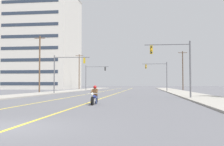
# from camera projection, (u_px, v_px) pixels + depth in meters

# --- Properties ---
(ground_plane) EXTENTS (400.00, 400.00, 0.00)m
(ground_plane) POSITION_uv_depth(u_px,v_px,m) (8.00, 128.00, 9.51)
(ground_plane) COLOR #5B5B60
(lane_stripe_center) EXTENTS (0.16, 100.00, 0.01)m
(lane_stripe_center) POSITION_uv_depth(u_px,v_px,m) (122.00, 92.00, 54.12)
(lane_stripe_center) COLOR yellow
(lane_stripe_center) RESTS_ON ground
(lane_stripe_left) EXTENTS (0.16, 100.00, 0.01)m
(lane_stripe_left) POSITION_uv_depth(u_px,v_px,m) (101.00, 92.00, 54.63)
(lane_stripe_left) COLOR yellow
(lane_stripe_left) RESTS_ON ground
(sidewalk_kerb_right) EXTENTS (4.40, 110.00, 0.14)m
(sidewalk_kerb_right) POSITION_uv_depth(u_px,v_px,m) (180.00, 92.00, 47.81)
(sidewalk_kerb_right) COLOR #9E998E
(sidewalk_kerb_right) RESTS_ON ground
(sidewalk_kerb_left) EXTENTS (4.40, 110.00, 0.14)m
(sidewalk_kerb_left) POSITION_uv_depth(u_px,v_px,m) (60.00, 92.00, 50.55)
(sidewalk_kerb_left) COLOR #9E998E
(sidewalk_kerb_left) RESTS_ON ground
(motorcycle_with_rider) EXTENTS (0.70, 2.19, 1.46)m
(motorcycle_with_rider) POSITION_uv_depth(u_px,v_px,m) (94.00, 97.00, 20.45)
(motorcycle_with_rider) COLOR black
(motorcycle_with_rider) RESTS_ON ground
(traffic_signal_near_right) EXTENTS (4.94, 0.38, 6.20)m
(traffic_signal_near_right) POSITION_uv_depth(u_px,v_px,m) (177.00, 60.00, 28.62)
(traffic_signal_near_right) COLOR #56565B
(traffic_signal_near_right) RESTS_ON ground
(traffic_signal_near_left) EXTENTS (5.78, 0.66, 6.20)m
(traffic_signal_near_left) POSITION_uv_depth(u_px,v_px,m) (65.00, 68.00, 42.52)
(traffic_signal_near_left) COLOR #56565B
(traffic_signal_near_left) RESTS_ON ground
(traffic_signal_mid_right) EXTENTS (5.21, 0.37, 6.20)m
(traffic_signal_mid_right) POSITION_uv_depth(u_px,v_px,m) (160.00, 72.00, 56.06)
(traffic_signal_mid_right) COLOR #56565B
(traffic_signal_mid_right) RESTS_ON ground
(traffic_signal_mid_left) EXTENTS (5.81, 0.37, 6.20)m
(traffic_signal_mid_left) POSITION_uv_depth(u_px,v_px,m) (93.00, 74.00, 65.77)
(traffic_signal_mid_left) COLOR #56565B
(traffic_signal_mid_left) RESTS_ON ground
(utility_pole_left_near) EXTENTS (1.89, 0.26, 10.13)m
(utility_pole_left_near) POSITION_uv_depth(u_px,v_px,m) (40.00, 63.00, 47.16)
(utility_pole_left_near) COLOR brown
(utility_pole_left_near) RESTS_ON ground
(utility_pole_right_far) EXTENTS (2.28, 0.26, 10.12)m
(utility_pole_right_far) POSITION_uv_depth(u_px,v_px,m) (183.00, 70.00, 68.87)
(utility_pole_right_far) COLOR #4C3828
(utility_pole_right_far) RESTS_ON ground
(utility_pole_left_far) EXTENTS (2.27, 0.26, 10.23)m
(utility_pole_left_far) POSITION_uv_depth(u_px,v_px,m) (79.00, 71.00, 77.32)
(utility_pole_left_far) COLOR brown
(utility_pole_left_far) RESTS_ON ground
(apartment_building_far_left_block) EXTENTS (20.44, 21.12, 30.61)m
(apartment_building_far_left_block) POSITION_uv_depth(u_px,v_px,m) (43.00, 41.00, 85.62)
(apartment_building_far_left_block) COLOR beige
(apartment_building_far_left_block) RESTS_ON ground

